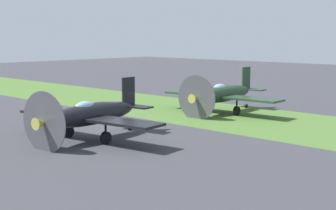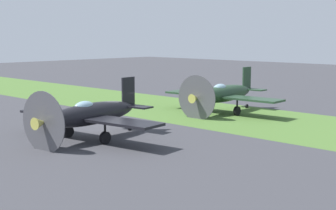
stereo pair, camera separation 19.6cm
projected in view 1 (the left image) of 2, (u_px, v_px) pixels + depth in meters
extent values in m
plane|color=#38383D|center=(113.00, 129.00, 32.94)|extent=(160.00, 160.00, 0.00)
cube|color=#476B2D|center=(206.00, 113.00, 39.88)|extent=(120.00, 11.00, 0.01)
ellipsoid|color=black|center=(93.00, 114.00, 29.55)|extent=(2.28, 7.38, 1.33)
cube|color=black|center=(87.00, 117.00, 29.23)|extent=(10.41, 3.16, 0.15)
cube|color=black|center=(128.00, 93.00, 32.07)|extent=(0.26, 1.18, 2.03)
cube|color=black|center=(129.00, 106.00, 32.19)|extent=(3.52, 1.41, 0.11)
cone|color=#B7B24C|center=(41.00, 123.00, 26.43)|extent=(0.78, 0.83, 0.68)
cylinder|color=#4C4C51|center=(44.00, 123.00, 26.60)|extent=(3.39, 0.50, 3.42)
ellipsoid|color=#8CB2C6|center=(85.00, 107.00, 28.97)|extent=(0.94, 1.58, 0.75)
cylinder|color=black|center=(106.00, 138.00, 28.38)|extent=(0.33, 0.75, 0.73)
cylinder|color=black|center=(106.00, 129.00, 28.31)|extent=(0.13, 0.13, 1.03)
cylinder|color=black|center=(69.00, 132.00, 30.19)|extent=(0.33, 0.75, 0.73)
cylinder|color=black|center=(68.00, 123.00, 30.12)|extent=(0.13, 0.13, 1.03)
cylinder|color=black|center=(130.00, 128.00, 32.48)|extent=(0.17, 0.36, 0.34)
ellipsoid|color=#233D28|center=(224.00, 94.00, 39.75)|extent=(1.77, 7.38, 1.33)
cube|color=#233D28|center=(221.00, 96.00, 39.45)|extent=(10.41, 2.44, 0.15)
cube|color=#233D28|center=(246.00, 79.00, 42.13)|extent=(0.18, 1.19, 2.04)
cube|color=#233D28|center=(246.00, 89.00, 42.25)|extent=(3.49, 1.17, 0.11)
cone|color=#B7B24C|center=(195.00, 98.00, 36.78)|extent=(0.73, 0.79, 0.69)
cylinder|color=#4C4C51|center=(196.00, 98.00, 36.95)|extent=(3.44, 0.25, 3.44)
ellipsoid|color=#8CB2C6|center=(220.00, 88.00, 39.20)|extent=(0.84, 1.55, 0.75)
cylinder|color=black|center=(237.00, 111.00, 38.51)|extent=(0.28, 0.74, 0.73)
cylinder|color=black|center=(237.00, 104.00, 38.44)|extent=(0.13, 0.13, 1.03)
cylinder|color=black|center=(204.00, 107.00, 40.51)|extent=(0.28, 0.74, 0.73)
cylinder|color=black|center=(204.00, 101.00, 40.43)|extent=(0.13, 0.13, 1.03)
cylinder|color=black|center=(246.00, 106.00, 42.54)|extent=(0.15, 0.35, 0.34)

